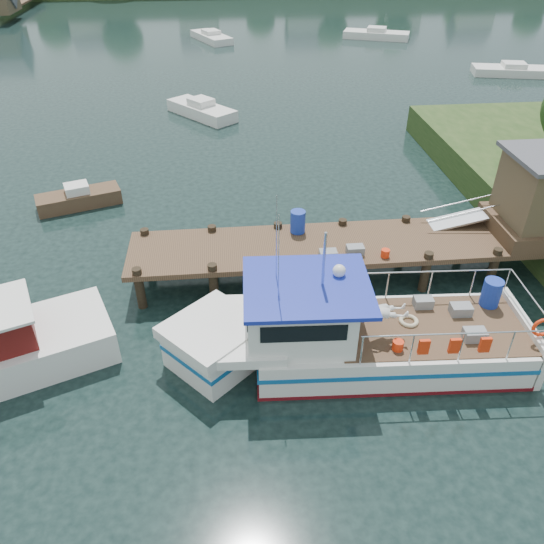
{
  "coord_description": "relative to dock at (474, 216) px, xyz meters",
  "views": [
    {
      "loc": [
        -2.44,
        -16.13,
        11.51
      ],
      "look_at": [
        -1.0,
        -1.5,
        1.3
      ],
      "focal_mm": 35.0,
      "sensor_mm": 36.0,
      "label": 1
    }
  ],
  "objects": [
    {
      "name": "dock",
      "position": [
        0.0,
        0.0,
        0.0
      ],
      "size": [
        16.6,
        3.0,
        4.78
      ],
      "color": "#4C3524",
      "rests_on": "ground"
    },
    {
      "name": "moored_b",
      "position": [
        -10.17,
        18.84,
        -1.81
      ],
      "size": [
        4.7,
        5.17,
        1.16
      ],
      "rotation": [
        0.0,
        0.0,
        -0.27
      ],
      "color": "silver",
      "rests_on": "ground"
    },
    {
      "name": "ground_plane",
      "position": [
        -6.51,
        -0.01,
        -2.24
      ],
      "size": [
        160.0,
        160.0,
        0.0
      ],
      "primitive_type": "plane",
      "color": "black"
    },
    {
      "name": "moored_d",
      "position": [
        -9.45,
        42.48,
        -1.85
      ],
      "size": [
        4.43,
        6.47,
        1.05
      ],
      "rotation": [
        0.0,
        0.0,
        -0.1
      ],
      "color": "silver",
      "rests_on": "ground"
    },
    {
      "name": "lobster_boat",
      "position": [
        -5.65,
        -4.54,
        -1.26
      ],
      "size": [
        11.3,
        3.75,
        5.39
      ],
      "rotation": [
        0.0,
        0.0,
        -0.05
      ],
      "color": "silver",
      "rests_on": "ground"
    },
    {
      "name": "moored_far",
      "position": [
        7.65,
        41.88,
        -1.82
      ],
      "size": [
        7.0,
        4.55,
        1.13
      ],
      "rotation": [
        0.0,
        0.0,
        -0.12
      ],
      "color": "silver",
      "rests_on": "ground"
    },
    {
      "name": "moored_rowboat",
      "position": [
        -15.67,
        6.61,
        -1.84
      ],
      "size": [
        3.9,
        2.41,
        1.07
      ],
      "rotation": [
        0.0,
        0.0,
        -0.19
      ],
      "color": "#4C3524",
      "rests_on": "ground"
    },
    {
      "name": "moored_c",
      "position": [
        15.06,
        26.68,
        -1.87
      ],
      "size": [
        6.63,
        3.48,
        1.0
      ],
      "rotation": [
        0.0,
        0.0,
        -0.4
      ],
      "color": "silver",
      "rests_on": "ground"
    }
  ]
}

